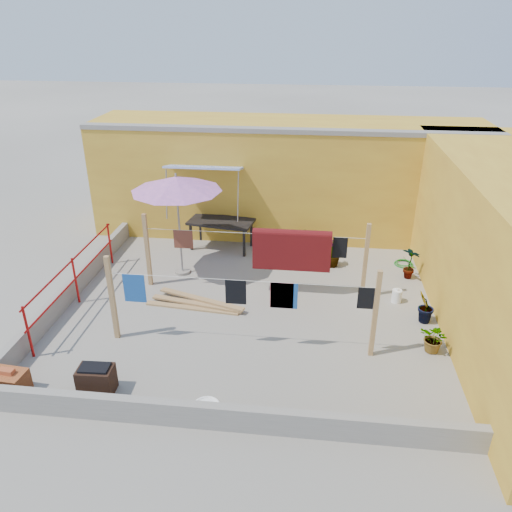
# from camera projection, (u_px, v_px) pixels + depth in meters

# --- Properties ---
(ground) EXTENTS (80.00, 80.00, 0.00)m
(ground) POSITION_uv_depth(u_px,v_px,m) (250.00, 308.00, 11.02)
(ground) COLOR #9E998E
(ground) RESTS_ON ground
(wall_back) EXTENTS (11.00, 3.27, 3.21)m
(wall_back) POSITION_uv_depth(u_px,v_px,m) (287.00, 177.00, 14.47)
(wall_back) COLOR gold
(wall_back) RESTS_ON ground
(wall_right) EXTENTS (2.40, 9.00, 3.20)m
(wall_right) POSITION_uv_depth(u_px,v_px,m) (512.00, 254.00, 9.78)
(wall_right) COLOR gold
(wall_right) RESTS_ON ground
(parapet_front) EXTENTS (8.30, 0.16, 0.44)m
(parapet_front) POSITION_uv_depth(u_px,v_px,m) (220.00, 417.00, 7.72)
(parapet_front) COLOR gray
(parapet_front) RESTS_ON ground
(parapet_left) EXTENTS (0.16, 7.30, 0.44)m
(parapet_left) POSITION_uv_depth(u_px,v_px,m) (72.00, 289.00, 11.35)
(parapet_left) COLOR gray
(parapet_left) RESTS_ON ground
(red_railing) EXTENTS (0.05, 4.20, 1.10)m
(red_railing) POSITION_uv_depth(u_px,v_px,m) (74.00, 274.00, 10.93)
(red_railing) COLOR #A11010
(red_railing) RESTS_ON ground
(clothesline_rig) EXTENTS (5.09, 2.35, 1.80)m
(clothesline_rig) POSITION_uv_depth(u_px,v_px,m) (283.00, 256.00, 10.97)
(clothesline_rig) COLOR tan
(clothesline_rig) RESTS_ON ground
(patio_umbrella) EXTENTS (2.82, 2.82, 2.57)m
(patio_umbrella) POSITION_uv_depth(u_px,v_px,m) (176.00, 184.00, 11.54)
(patio_umbrella) COLOR gray
(patio_umbrella) RESTS_ON ground
(outdoor_table) EXTENTS (1.85, 1.13, 0.81)m
(outdoor_table) POSITION_uv_depth(u_px,v_px,m) (221.00, 223.00, 13.56)
(outdoor_table) COLOR black
(outdoor_table) RESTS_ON ground
(brick_stack) EXTENTS (0.60, 0.46, 0.49)m
(brick_stack) POSITION_uv_depth(u_px,v_px,m) (10.00, 383.00, 8.45)
(brick_stack) COLOR #9A4A23
(brick_stack) RESTS_ON ground
(lumber_pile) EXTENTS (2.25, 0.82, 0.14)m
(lumber_pile) POSITION_uv_depth(u_px,v_px,m) (197.00, 303.00, 11.06)
(lumber_pile) COLOR tan
(lumber_pile) RESTS_ON ground
(brazier) EXTENTS (0.61, 0.42, 0.53)m
(brazier) POSITION_uv_depth(u_px,v_px,m) (96.00, 380.00, 8.46)
(brazier) COLOR black
(brazier) RESTS_ON ground
(white_basin) EXTENTS (0.47, 0.47, 0.08)m
(white_basin) POSITION_uv_depth(u_px,v_px,m) (206.00, 407.00, 8.17)
(white_basin) COLOR white
(white_basin) RESTS_ON ground
(water_jug_a) EXTENTS (0.22, 0.22, 0.35)m
(water_jug_a) POSITION_uv_depth(u_px,v_px,m) (397.00, 296.00, 11.19)
(water_jug_a) COLOR white
(water_jug_a) RESTS_ON ground
(water_jug_b) EXTENTS (0.23, 0.23, 0.36)m
(water_jug_b) POSITION_uv_depth(u_px,v_px,m) (365.00, 298.00, 11.09)
(water_jug_b) COLOR white
(water_jug_b) RESTS_ON ground
(green_hose) EXTENTS (0.48, 0.48, 0.07)m
(green_hose) POSITION_uv_depth(u_px,v_px,m) (404.00, 263.00, 12.93)
(green_hose) COLOR #1A7523
(green_hose) RESTS_ON ground
(plant_back_a) EXTENTS (0.82, 0.72, 0.85)m
(plant_back_a) POSITION_uv_depth(u_px,v_px,m) (305.00, 241.00, 13.26)
(plant_back_a) COLOR #205B1A
(plant_back_a) RESTS_ON ground
(plant_back_b) EXTENTS (0.47, 0.47, 0.73)m
(plant_back_b) POSITION_uv_depth(u_px,v_px,m) (332.00, 253.00, 12.73)
(plant_back_b) COLOR #205B1A
(plant_back_b) RESTS_ON ground
(plant_right_a) EXTENTS (0.54, 0.51, 0.85)m
(plant_right_a) POSITION_uv_depth(u_px,v_px,m) (410.00, 263.00, 12.09)
(plant_right_a) COLOR #205B1A
(plant_right_a) RESTS_ON ground
(plant_right_b) EXTENTS (0.50, 0.52, 0.75)m
(plant_right_b) POSITION_uv_depth(u_px,v_px,m) (425.00, 307.00, 10.34)
(plant_right_b) COLOR #205B1A
(plant_right_b) RESTS_ON ground
(plant_right_c) EXTENTS (0.70, 0.69, 0.59)m
(plant_right_c) POSITION_uv_depth(u_px,v_px,m) (435.00, 339.00, 9.47)
(plant_right_c) COLOR #205B1A
(plant_right_c) RESTS_ON ground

